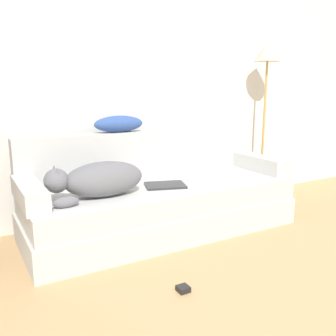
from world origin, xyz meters
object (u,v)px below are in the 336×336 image
at_px(dog, 99,180).
at_px(floor_lamp, 267,74).
at_px(power_adapter, 183,289).
at_px(couch, 162,208).
at_px(laptop, 165,185).
at_px(throw_pillow, 119,124).

height_order(dog, floor_lamp, floor_lamp).
bearing_deg(dog, power_adapter, -74.91).
distance_m(floor_lamp, power_adapter, 2.43).
relative_size(couch, floor_lamp, 1.36).
relative_size(laptop, throw_pillow, 0.85).
bearing_deg(floor_lamp, dog, -168.26).
height_order(laptop, floor_lamp, floor_lamp).
bearing_deg(dog, laptop, 2.18).
height_order(couch, power_adapter, couch).
relative_size(couch, throw_pillow, 5.14).
distance_m(throw_pillow, floor_lamp, 1.63).
distance_m(couch, dog, 0.65).
bearing_deg(throw_pillow, floor_lamp, -1.16).
height_order(throw_pillow, power_adapter, throw_pillow).
height_order(laptop, power_adapter, laptop).
xyz_separation_m(dog, floor_lamp, (1.91, 0.40, 0.76)).
xyz_separation_m(couch, laptop, (-0.01, -0.07, 0.21)).
distance_m(laptop, floor_lamp, 1.67).
bearing_deg(couch, dog, -170.68).
distance_m(dog, floor_lamp, 2.10).
relative_size(throw_pillow, power_adapter, 6.25).
height_order(throw_pillow, floor_lamp, floor_lamp).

